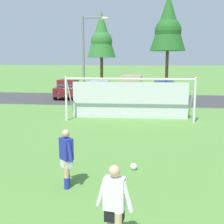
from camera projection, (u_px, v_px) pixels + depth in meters
ground_plane at (128, 120)px, 17.69m from camera, size 400.00×400.00×0.00m
parking_lot_strip at (136, 99)px, 26.93m from camera, size 52.00×8.40×0.01m
soccer_ball at (134, 166)px, 9.61m from camera, size 0.22×0.22×0.22m
soccer_goal at (130, 98)px, 17.78m from camera, size 7.49×2.23×2.57m
player_striker_near at (67, 159)px, 8.19m from camera, size 0.53×0.63×1.64m
player_midfield_center at (114, 208)px, 5.46m from camera, size 0.73×0.37×1.64m
parked_car_slot_far_left at (68, 89)px, 27.87m from camera, size 2.23×4.30×1.72m
parked_car_slot_left at (99, 90)px, 26.20m from camera, size 2.18×4.28×1.72m
parked_car_slot_center_left at (131, 87)px, 26.80m from camera, size 2.17×4.61×2.16m
parked_car_slot_center at (164, 91)px, 25.60m from camera, size 2.06×4.21×1.72m
tree_left_edge at (101, 36)px, 35.66m from camera, size 3.45×3.45×9.19m
tree_mid_left at (168, 24)px, 34.38m from camera, size 4.11×4.11×10.97m
street_lamp at (86, 61)px, 22.03m from camera, size 2.00×0.32×6.61m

